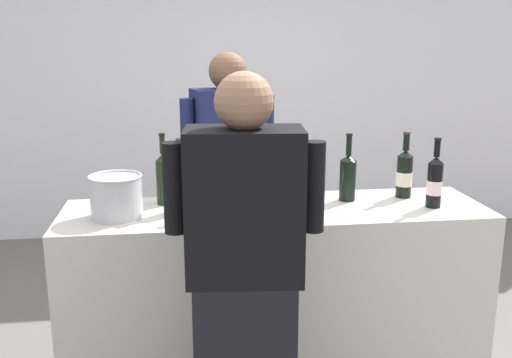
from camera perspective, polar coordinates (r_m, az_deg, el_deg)
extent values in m
cube|color=white|center=(5.24, -2.68, 9.70)|extent=(8.00, 0.10, 2.80)
cube|color=beige|center=(2.94, 1.93, -12.14)|extent=(2.05, 0.57, 0.98)
cylinder|color=black|center=(2.71, -7.51, -1.06)|extent=(0.08, 0.08, 0.21)
cone|color=black|center=(2.68, -7.59, 1.44)|extent=(0.08, 0.08, 0.03)
cylinder|color=black|center=(2.67, -7.64, 2.78)|extent=(0.03, 0.03, 0.10)
cylinder|color=#333338|center=(2.66, -7.68, 3.95)|extent=(0.03, 0.03, 0.01)
cylinder|color=silver|center=(2.71, -7.51, -1.27)|extent=(0.08, 0.08, 0.07)
cylinder|color=black|center=(2.63, 3.14, -1.53)|extent=(0.07, 0.07, 0.21)
cone|color=black|center=(2.60, 3.17, 0.92)|extent=(0.07, 0.07, 0.03)
cylinder|color=black|center=(2.59, 3.19, 2.15)|extent=(0.03, 0.03, 0.09)
cylinder|color=black|center=(2.58, 3.20, 3.24)|extent=(0.03, 0.03, 0.01)
cylinder|color=black|center=(2.89, 17.39, -0.60)|extent=(0.07, 0.07, 0.22)
cone|color=black|center=(2.87, 17.57, 1.81)|extent=(0.07, 0.07, 0.03)
cylinder|color=black|center=(2.85, 17.66, 2.91)|extent=(0.03, 0.03, 0.08)
cylinder|color=black|center=(2.85, 17.72, 3.82)|extent=(0.03, 0.03, 0.01)
cylinder|color=beige|center=(2.89, 17.38, -0.81)|extent=(0.07, 0.07, 0.07)
cylinder|color=black|center=(2.85, -9.21, -0.35)|extent=(0.07, 0.07, 0.22)
cone|color=black|center=(2.82, -9.31, 2.15)|extent=(0.07, 0.07, 0.04)
cylinder|color=black|center=(2.81, -9.36, 3.40)|extent=(0.03, 0.03, 0.09)
cylinder|color=black|center=(2.80, -9.40, 4.41)|extent=(0.03, 0.03, 0.01)
cylinder|color=black|center=(2.80, 4.67, -0.64)|extent=(0.08, 0.08, 0.20)
cone|color=black|center=(2.77, 4.71, 1.73)|extent=(0.08, 0.08, 0.03)
cylinder|color=black|center=(2.76, 4.74, 3.04)|extent=(0.03, 0.03, 0.09)
cylinder|color=black|center=(2.75, 4.76, 4.12)|extent=(0.03, 0.03, 0.01)
cylinder|color=silver|center=(2.80, 4.66, -0.84)|extent=(0.08, 0.08, 0.08)
cylinder|color=black|center=(3.03, 14.59, 0.22)|extent=(0.08, 0.08, 0.21)
cone|color=black|center=(3.01, 14.73, 2.49)|extent=(0.08, 0.08, 0.03)
cylinder|color=black|center=(3.00, 14.80, 3.57)|extent=(0.03, 0.03, 0.08)
cylinder|color=#333338|center=(2.99, 14.85, 4.48)|extent=(0.04, 0.04, 0.01)
cylinder|color=beige|center=(3.03, 14.58, 0.02)|extent=(0.08, 0.08, 0.07)
cylinder|color=black|center=(2.80, -0.81, -0.64)|extent=(0.07, 0.07, 0.19)
cone|color=black|center=(2.78, -0.82, 1.66)|extent=(0.07, 0.07, 0.04)
cylinder|color=black|center=(2.77, -0.82, 2.98)|extent=(0.03, 0.03, 0.09)
cylinder|color=black|center=(2.76, -0.83, 4.06)|extent=(0.04, 0.04, 0.01)
cylinder|color=silver|center=(2.81, -0.81, -0.83)|extent=(0.07, 0.07, 0.08)
cylinder|color=black|center=(2.91, 9.14, -0.14)|extent=(0.08, 0.08, 0.21)
cone|color=black|center=(2.89, 9.23, 2.10)|extent=(0.08, 0.08, 0.03)
cylinder|color=black|center=(2.87, 9.27, 3.31)|extent=(0.03, 0.03, 0.10)
cylinder|color=black|center=(2.86, 9.32, 4.40)|extent=(0.03, 0.03, 0.01)
cylinder|color=black|center=(2.66, -4.27, -1.52)|extent=(0.08, 0.08, 0.19)
cone|color=black|center=(2.64, -4.31, 0.84)|extent=(0.08, 0.08, 0.04)
cylinder|color=black|center=(2.62, -4.33, 2.08)|extent=(0.03, 0.03, 0.08)
cylinder|color=#B79333|center=(2.61, -4.35, 3.07)|extent=(0.04, 0.04, 0.01)
cylinder|color=silver|center=(2.67, -4.26, -1.71)|extent=(0.08, 0.08, 0.07)
cylinder|color=silver|center=(2.73, 0.19, -3.11)|extent=(0.07, 0.07, 0.00)
cylinder|color=silver|center=(2.72, 0.19, -2.15)|extent=(0.01, 0.01, 0.09)
ellipsoid|color=silver|center=(2.69, 0.19, -0.38)|extent=(0.06, 0.06, 0.09)
ellipsoid|color=maroon|center=(2.70, 0.19, -0.70)|extent=(0.05, 0.05, 0.03)
cylinder|color=silver|center=(2.68, -13.80, -1.79)|extent=(0.24, 0.24, 0.19)
torus|color=silver|center=(2.66, -13.92, 0.26)|extent=(0.24, 0.24, 0.01)
cube|color=black|center=(3.45, -2.62, -8.43)|extent=(0.39, 0.31, 0.94)
cube|color=#191E47|center=(3.24, -2.77, 4.02)|extent=(0.43, 0.32, 0.57)
sphere|color=brown|center=(3.20, -2.85, 10.71)|extent=(0.21, 0.21, 0.21)
cylinder|color=#191E47|center=(3.31, 1.13, 5.42)|extent=(0.08, 0.08, 0.34)
cylinder|color=#191E47|center=(3.17, -6.85, 4.96)|extent=(0.08, 0.08, 0.34)
cube|color=black|center=(2.08, -1.16, -2.68)|extent=(0.45, 0.28, 0.57)
sphere|color=#8C664C|center=(2.00, -1.21, 7.76)|extent=(0.21, 0.21, 0.21)
cylinder|color=black|center=(2.07, -8.18, -0.92)|extent=(0.08, 0.08, 0.33)
cylinder|color=black|center=(2.08, 5.81, -0.79)|extent=(0.08, 0.08, 0.33)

